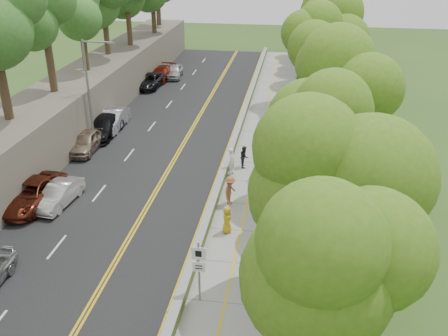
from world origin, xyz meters
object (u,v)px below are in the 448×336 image
Objects in this scene: car_1 at (59,195)px; painter_0 at (227,220)px; signpost at (199,266)px; person_far at (271,127)px; streetlight at (91,85)px; car_2 at (32,194)px; concrete_block at (278,242)px; construction_barrel at (289,120)px.

car_1 is 2.56× the size of painter_0.
person_far is at bearing 84.60° from signpost.
signpost is at bearing 60.95° from person_far.
streetlight is at bearing -10.52° from person_far.
car_2 is at bearing -90.79° from streetlight.
concrete_block is 15.10m from car_2.
construction_barrel is 0.21× the size of car_1.
person_far is at bearing -24.74° from painter_0.
concrete_block is 3.08m from painter_0.
car_1 is (1.46, -9.69, -3.94)m from streetlight.
signpost is (11.51, -17.02, -2.68)m from streetlight.
signpost is at bearing -30.52° from car_1.
person_far is (11.95, 12.82, 0.18)m from car_1.
person_far is (1.50, 14.41, 0.05)m from painter_0.
car_1 is 17.53m from person_far.
construction_barrel is 17.53m from painter_0.
car_2 is at bearing 170.85° from concrete_block.
construction_barrel is at bearing -28.14° from painter_0.
car_1 is 10.57m from painter_0.
signpost reaches higher than concrete_block.
painter_0 is at bearing 159.05° from concrete_block.
car_2 is 3.44× the size of painter_0.
concrete_block is (0.00, -18.38, -0.06)m from construction_barrel.
streetlight is 14.28m from person_far.
construction_barrel is 0.16× the size of car_2.
painter_0 is at bearing 86.01° from signpost.
concrete_block is at bearing -90.00° from construction_barrel.
construction_barrel is (14.76, 6.02, -4.16)m from streetlight.
concrete_block is (3.25, 4.65, -1.55)m from signpost.
car_2 is (-0.14, -9.97, -3.85)m from streetlight.
streetlight is at bearing 93.01° from car_2.
car_2 is 12.12m from painter_0.
person_far reaches higher than car_2.
painter_0 is at bearing -99.36° from construction_barrel.
person_far is (-1.35, -2.89, 0.40)m from construction_barrel.
streetlight is at bearing 140.04° from concrete_block.
car_1 is (-13.30, -15.70, 0.22)m from construction_barrel.
construction_barrel is (3.25, 23.03, -1.49)m from signpost.
car_1 is at bearing 168.61° from concrete_block.
car_1 is (-10.05, 7.33, -1.26)m from signpost.
concrete_block is 0.20× the size of car_2.
painter_0 is at bearing -43.43° from streetlight.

